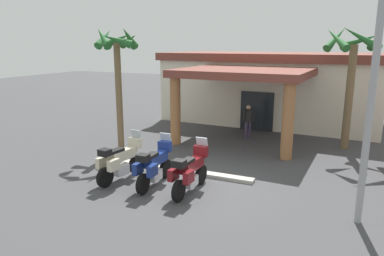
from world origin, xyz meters
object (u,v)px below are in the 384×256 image
palm_tree_roadside (117,56)px  roadside_sign (379,28)px  motorcycle_cream (120,161)px  motel_building (270,87)px  motorcycle_maroon (190,171)px  palm_tree_near_portico (352,58)px  motorcycle_blue (154,165)px  pedestrian (248,119)px

palm_tree_roadside → roadside_sign: 10.41m
motorcycle_cream → roadside_sign: roadside_sign is taller
roadside_sign → motel_building: bearing=112.7°
motorcycle_maroon → palm_tree_near_portico: 9.12m
palm_tree_near_portico → roadside_sign: roadside_sign is taller
roadside_sign → palm_tree_near_portico: bearing=94.2°
motorcycle_blue → pedestrian: (1.14, 7.42, 0.25)m
palm_tree_roadside → roadside_sign: (9.81, -3.40, 0.86)m
motorcycle_cream → roadside_sign: bearing=-82.0°
motorcycle_cream → palm_tree_roadside: bearing=42.5°
motorcycle_cream → motorcycle_maroon: size_ratio=1.00×
motel_building → pedestrian: (-0.12, -4.25, -1.16)m
motorcycle_cream → motorcycle_maroon: same height
motorcycle_cream → pedestrian: pedestrian is taller
pedestrian → motorcycle_cream: bearing=127.3°
palm_tree_roadside → roadside_sign: roadside_sign is taller
motorcycle_blue → roadside_sign: (6.16, -0.03, 4.26)m
motorcycle_blue → pedestrian: 7.51m
motorcycle_blue → palm_tree_roadside: (-3.65, 3.37, 3.40)m
motel_building → pedestrian: 4.41m
motorcycle_blue → roadside_sign: roadside_sign is taller
motel_building → roadside_sign: (4.90, -11.70, 2.85)m
motorcycle_cream → palm_tree_roadside: 5.34m
motel_building → pedestrian: size_ratio=7.81×
motorcycle_cream → motorcycle_blue: 1.31m
motel_building → motorcycle_blue: size_ratio=5.82×
motorcycle_cream → palm_tree_near_portico: palm_tree_near_portico is taller
palm_tree_roadside → pedestrian: bearing=40.2°
motorcycle_blue → motorcycle_cream: bearing=90.1°
motorcycle_blue → palm_tree_roadside: palm_tree_roadside is taller
pedestrian → motel_building: bearing=-36.1°
motorcycle_blue → motorcycle_maroon: bearing=-92.9°
motel_building → motorcycle_maroon: size_ratio=5.81×
motel_building → motorcycle_blue: motel_building is taller
motel_building → palm_tree_near_portico: palm_tree_near_portico is taller
palm_tree_near_portico → roadside_sign: bearing=-85.8°
motorcycle_cream → palm_tree_near_portico: (6.94, 7.31, 3.29)m
motorcycle_blue → roadside_sign: size_ratio=0.30×
palm_tree_near_portico → roadside_sign: size_ratio=0.73×
pedestrian → palm_tree_roadside: size_ratio=0.31×
palm_tree_roadside → palm_tree_near_portico: (9.27, 3.91, -0.11)m
motorcycle_cream → pedestrian: bearing=-10.3°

